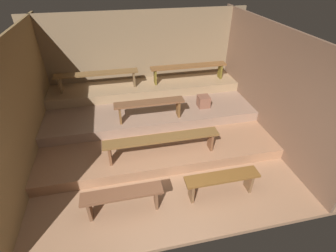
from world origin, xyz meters
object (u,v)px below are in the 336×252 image
at_px(bench_floor_right, 222,180).
at_px(bench_middle_center, 149,105).
at_px(bench_lower_center, 162,140).
at_px(bench_floor_left, 123,197).
at_px(wooden_crate_middle, 204,101).
at_px(bench_upper_left, 97,76).
at_px(bench_upper_right, 189,68).

bearing_deg(bench_floor_right, bench_middle_center, 114.66).
bearing_deg(bench_floor_right, bench_lower_center, 130.63).
distance_m(bench_floor_left, wooden_crate_middle, 3.33).
height_order(bench_upper_left, bench_upper_right, same).
bearing_deg(bench_floor_left, bench_upper_left, 95.91).
bearing_deg(bench_upper_left, bench_middle_center, -50.44).
relative_size(bench_middle_center, bench_upper_right, 0.75).
height_order(bench_floor_right, wooden_crate_middle, wooden_crate_middle).
xyz_separation_m(bench_middle_center, wooden_crate_middle, (1.45, 0.30, -0.22)).
relative_size(bench_middle_center, bench_upper_left, 0.75).
bearing_deg(wooden_crate_middle, bench_lower_center, -134.57).
bearing_deg(bench_floor_right, bench_upper_right, 84.09).
xyz_separation_m(bench_floor_left, bench_middle_center, (0.81, 2.14, 0.49)).
relative_size(bench_floor_left, bench_floor_right, 1.00).
height_order(bench_floor_right, bench_middle_center, bench_middle_center).
bearing_deg(bench_upper_right, bench_floor_left, -121.21).
bearing_deg(bench_middle_center, bench_floor_left, -110.72).
bearing_deg(wooden_crate_middle, bench_middle_center, -168.33).
bearing_deg(wooden_crate_middle, bench_upper_right, 94.89).
bearing_deg(bench_middle_center, bench_lower_center, -85.76).
bearing_deg(bench_floor_right, wooden_crate_middle, 79.20).
bearing_deg(bench_floor_left, bench_upper_right, 58.79).
xyz_separation_m(bench_lower_center, bench_upper_right, (1.27, 2.51, 0.48)).
bearing_deg(bench_lower_center, bench_floor_left, -130.26).
bearing_deg(bench_upper_left, bench_floor_left, -84.09).
height_order(bench_floor_left, bench_middle_center, bench_middle_center).
bearing_deg(bench_floor_right, bench_floor_left, 180.00).
bearing_deg(bench_floor_left, bench_floor_right, 0.00).
bearing_deg(bench_upper_left, bench_upper_right, 0.00).
relative_size(bench_floor_left, bench_middle_center, 0.84).
height_order(bench_floor_left, bench_floor_right, same).
height_order(bench_middle_center, wooden_crate_middle, bench_middle_center).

